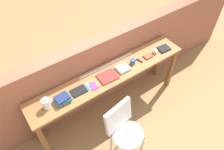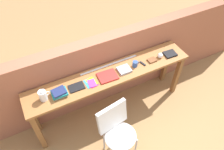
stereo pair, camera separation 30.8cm
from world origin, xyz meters
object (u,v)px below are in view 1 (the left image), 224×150
Objects in this scene: magazine_cycling at (79,91)px; mug at (133,62)px; book_stack_leftmost at (63,99)px; book_repair_rightmost at (164,49)px; pitcher_white at (46,103)px; sports_ball_small at (155,51)px; pamphlet_pile_colourful at (93,85)px; book_open_centre at (108,77)px; leather_journal_brown at (148,56)px; multitool_folded at (140,61)px; chair_white_moulded at (125,129)px.

mug is at bearing 1.11° from magazine_cycling.
book_stack_leftmost is 1.77m from book_repair_rightmost.
pitcher_white reaches higher than mug.
book_repair_rightmost is at bearing -4.83° from sports_ball_small.
pitcher_white reaches higher than magazine_cycling.
book_open_centre is at bearing 1.47° from pamphlet_pile_colourful.
book_stack_leftmost is at bearing -174.62° from magazine_cycling.
magazine_cycling is at bearing -177.37° from book_repair_rightmost.
leather_journal_brown is (1.45, -0.00, -0.03)m from book_stack_leftmost.
pitcher_white is 0.21m from book_stack_leftmost.
pitcher_white reaches higher than leather_journal_brown.
mug is at bearing -0.38° from pitcher_white.
book_open_centre is at bearing 0.45° from book_stack_leftmost.
pitcher_white is 0.92× the size of pamphlet_pile_colourful.
pitcher_white is 1.80m from sports_ball_small.
multitool_folded is 0.16m from leather_journal_brown.
pitcher_white is at bearing 179.62° from mug.
leather_journal_brown is 0.33m from book_repair_rightmost.
book_open_centre is 3.23× the size of sports_ball_small.
leather_journal_brown is 0.15m from sports_ball_small.
magazine_cycling is 1.11× the size of book_repair_rightmost.
mug is at bearing 1.11° from pamphlet_pile_colourful.
book_stack_leftmost reaches higher than chair_white_moulded.
book_repair_rightmost is at bearing 1.74° from book_open_centre.
book_open_centre is (0.25, 0.01, 0.01)m from pamphlet_pile_colourful.
leather_journal_brown is (1.21, -0.02, 0.00)m from magazine_cycling.
book_repair_rightmost is (1.24, 0.61, 0.37)m from chair_white_moulded.
magazine_cycling is 0.46m from book_open_centre.
book_stack_leftmost is 1.15m from mug.
mug is 0.44m from sports_ball_small.
mug reaches higher than book_open_centre.
pamphlet_pile_colourful is at bearing -2.00° from pitcher_white.
sports_ball_small is at bearing 2.52° from book_open_centre.
book_stack_leftmost is 2.48× the size of sports_ball_small.
leather_journal_brown reaches higher than book_open_centre.
leather_journal_brown is at bearing 0.41° from magazine_cycling.
pitcher_white reaches higher than book_repair_rightmost.
magazine_cycling is 1.92× the size of mug.
mug is (1.36, -0.01, -0.03)m from pitcher_white.
pamphlet_pile_colourful is 0.71m from mug.
pamphlet_pile_colourful is (0.45, -0.00, -0.04)m from book_stack_leftmost.
book_repair_rightmost is at bearing -2.42° from mug.
multitool_folded is at bearing 0.01° from pamphlet_pile_colourful.
sports_ball_small is at bearing 0.73° from magazine_cycling.
pamphlet_pile_colourful is 0.75× the size of book_open_centre.
chair_white_moulded is at bearing -49.61° from book_stack_leftmost.
chair_white_moulded is 1.07m from pitcher_white.
chair_white_moulded is 1.16m from leather_journal_brown.
sports_ball_small reaches higher than magazine_cycling.
mug is (1.15, 0.01, 0.00)m from book_stack_leftmost.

